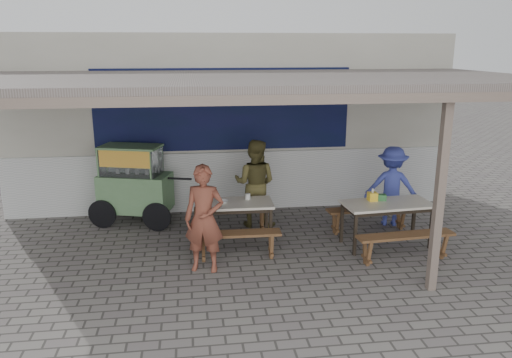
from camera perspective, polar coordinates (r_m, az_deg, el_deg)
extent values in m
plane|color=#615D58|center=(7.58, -0.27, -10.44)|extent=(60.00, 60.00, 0.00)
cube|color=beige|center=(10.54, -2.83, 6.73)|extent=(9.00, 1.20, 3.50)
cube|color=silver|center=(10.16, -2.44, -0.21)|extent=(9.00, 0.10, 1.20)
cube|color=#0D0D40|center=(9.88, -3.71, 7.92)|extent=(5.00, 0.03, 1.60)
cube|color=#625854|center=(7.86, -1.25, 11.29)|extent=(9.00, 4.20, 0.12)
cube|color=#68584E|center=(5.84, 1.05, 9.06)|extent=(9.00, 0.12, 0.12)
cube|color=#68584E|center=(6.99, 20.23, -1.78)|extent=(0.11, 0.11, 2.70)
cube|color=beige|center=(8.27, -2.48, -2.82)|extent=(1.28, 0.69, 0.04)
cube|color=black|center=(8.29, -2.47, -3.21)|extent=(1.18, 0.59, 0.06)
cube|color=black|center=(8.13, -6.36, -6.03)|extent=(0.05, 0.05, 0.71)
cube|color=black|center=(8.20, 1.69, -5.75)|extent=(0.05, 0.05, 0.71)
cube|color=black|center=(8.63, -6.37, -4.76)|extent=(0.05, 0.05, 0.71)
cube|color=black|center=(8.70, 1.19, -4.51)|extent=(0.05, 0.05, 0.71)
cube|color=brown|center=(7.80, -2.15, -6.26)|extent=(1.37, 0.31, 0.04)
cube|color=brown|center=(7.87, -6.03, -7.91)|extent=(0.06, 0.28, 0.41)
cube|color=brown|center=(7.94, 1.73, -7.62)|extent=(0.06, 0.28, 0.41)
cube|color=brown|center=(8.94, -2.72, -3.48)|extent=(1.37, 0.31, 0.04)
cube|color=brown|center=(9.00, -6.09, -4.94)|extent=(0.06, 0.28, 0.41)
cube|color=brown|center=(9.06, 0.66, -4.72)|extent=(0.06, 0.28, 0.41)
cube|color=beige|center=(8.52, 14.78, -2.77)|extent=(1.50, 0.80, 0.04)
cube|color=black|center=(8.54, 14.76, -3.16)|extent=(1.40, 0.69, 0.06)
cube|color=black|center=(8.13, 11.27, -6.23)|extent=(0.05, 0.05, 0.71)
cube|color=black|center=(8.73, 19.40, -5.33)|extent=(0.05, 0.05, 0.71)
cube|color=black|center=(8.62, 9.79, -4.92)|extent=(0.05, 0.05, 0.71)
cube|color=black|center=(9.18, 17.58, -4.17)|extent=(0.05, 0.05, 0.71)
cube|color=brown|center=(8.07, 16.75, -6.19)|extent=(1.57, 0.40, 0.04)
cube|color=brown|center=(7.88, 12.57, -8.18)|extent=(0.07, 0.28, 0.41)
cube|color=brown|center=(8.46, 20.41, -7.15)|extent=(0.07, 0.28, 0.41)
cube|color=brown|center=(9.18, 12.82, -3.34)|extent=(1.57, 0.40, 0.04)
cube|color=brown|center=(9.02, 9.09, -5.00)|extent=(0.07, 0.28, 0.41)
cube|color=brown|center=(9.53, 16.18, -4.33)|extent=(0.07, 0.28, 0.41)
cube|color=#61895B|center=(9.61, -13.59, -1.40)|extent=(1.42, 1.00, 0.67)
cube|color=#61895B|center=(9.71, -13.47, -3.40)|extent=(1.36, 0.95, 0.05)
cylinder|color=black|center=(9.61, -17.17, -3.86)|extent=(0.52, 0.20, 0.53)
cylinder|color=black|center=(9.21, -11.29, -4.28)|extent=(0.52, 0.20, 0.53)
cube|color=silver|center=(9.48, -14.07, 2.06)|extent=(1.16, 0.85, 0.52)
cube|color=#61895B|center=(9.43, -14.17, 3.61)|extent=(1.21, 0.89, 0.04)
cube|color=orange|center=(9.19, -14.83, 2.19)|extent=(0.92, 0.29, 0.30)
cylinder|color=black|center=(9.27, -9.35, 0.06)|extent=(0.65, 0.23, 0.04)
imported|color=brown|center=(7.36, -5.94, -4.54)|extent=(0.66, 0.51, 1.61)
imported|color=brown|center=(9.16, -0.13, -0.50)|extent=(0.97, 0.87, 1.63)
imported|color=#3C46A6|center=(9.57, 15.23, -0.79)|extent=(1.09, 0.82, 1.49)
cube|color=yellow|center=(8.56, 13.16, -1.96)|extent=(0.15, 0.15, 0.14)
cube|color=#306D37|center=(8.61, 14.11, -2.05)|extent=(0.17, 0.13, 0.10)
cylinder|color=silver|center=(8.41, -0.94, -2.00)|extent=(0.09, 0.09, 0.10)
imported|color=silver|center=(8.24, -3.83, -2.61)|extent=(0.22, 0.22, 0.04)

